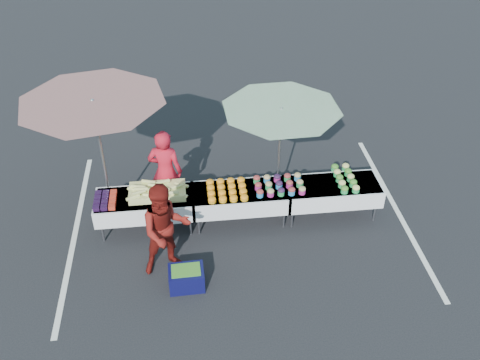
{
  "coord_description": "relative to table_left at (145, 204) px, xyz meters",
  "views": [
    {
      "loc": [
        -0.9,
        -7.96,
        6.95
      ],
      "look_at": [
        0.0,
        0.0,
        1.0
      ],
      "focal_mm": 40.0,
      "sensor_mm": 36.0,
      "label": 1
    }
  ],
  "objects": [
    {
      "name": "ground",
      "position": [
        1.8,
        0.0,
        -0.58
      ],
      "size": [
        80.0,
        80.0,
        0.0
      ],
      "primitive_type": "plane",
      "color": "black"
    },
    {
      "name": "vendor",
      "position": [
        0.41,
        0.55,
        0.33
      ],
      "size": [
        0.75,
        0.58,
        1.82
      ],
      "primitive_type": "imported",
      "rotation": [
        0.0,
        0.0,
        2.91
      ],
      "color": "red",
      "rests_on": "ground"
    },
    {
      "name": "storage_bin",
      "position": [
        0.7,
        -1.6,
        -0.38
      ],
      "size": [
        0.61,
        0.45,
        0.39
      ],
      "rotation": [
        0.0,
        0.0,
        0.03
      ],
      "color": "#0B0C3A",
      "rests_on": "ground"
    },
    {
      "name": "stripe_left",
      "position": [
        -1.4,
        0.0,
        -0.58
      ],
      "size": [
        0.1,
        5.0,
        0.0
      ],
      "primitive_type": "cube",
      "color": "silver",
      "rests_on": "ground"
    },
    {
      "name": "stripe_right",
      "position": [
        5.0,
        0.0,
        -0.58
      ],
      "size": [
        0.1,
        5.0,
        0.0
      ],
      "primitive_type": "cube",
      "color": "silver",
      "rests_on": "ground"
    },
    {
      "name": "carrot_bowls",
      "position": [
        1.55,
        -0.01,
        0.22
      ],
      "size": [
        0.75,
        0.69,
        0.11
      ],
      "color": "orange",
      "rests_on": "table_center"
    },
    {
      "name": "customer",
      "position": [
        0.41,
        -1.12,
        0.32
      ],
      "size": [
        1.01,
        0.87,
        1.8
      ],
      "primitive_type": "imported",
      "rotation": [
        0.0,
        0.0,
        0.24
      ],
      "color": "maroon",
      "rests_on": "ground"
    },
    {
      "name": "table_center",
      "position": [
        1.8,
        0.0,
        0.0
      ],
      "size": [
        1.86,
        0.81,
        0.75
      ],
      "color": "white",
      "rests_on": "ground"
    },
    {
      "name": "corn_pile",
      "position": [
        0.25,
        0.04,
        0.26
      ],
      "size": [
        1.16,
        0.57,
        0.26
      ],
      "color": "#D0D36C",
      "rests_on": "table_left"
    },
    {
      "name": "umbrella_right",
      "position": [
        2.6,
        0.4,
        1.48
      ],
      "size": [
        2.95,
        2.95,
        2.28
      ],
      "rotation": [
        0.0,
        0.0,
        0.43
      ],
      "color": "black",
      "rests_on": "ground"
    },
    {
      "name": "umbrella_left",
      "position": [
        -0.7,
        0.4,
        1.81
      ],
      "size": [
        3.05,
        3.05,
        2.64
      ],
      "rotation": [
        0.0,
        0.0,
        -0.2
      ],
      "color": "black",
      "rests_on": "ground"
    },
    {
      "name": "table_right",
      "position": [
        3.6,
        0.0,
        0.0
      ],
      "size": [
        1.86,
        0.81,
        0.75
      ],
      "color": "white",
      "rests_on": "ground"
    },
    {
      "name": "table_left",
      "position": [
        0.0,
        0.0,
        0.0
      ],
      "size": [
        1.86,
        0.81,
        0.75
      ],
      "color": "white",
      "rests_on": "ground"
    },
    {
      "name": "potato_cups",
      "position": [
        2.55,
        0.0,
        0.25
      ],
      "size": [
        0.94,
        0.58,
        0.16
      ],
      "color": "#287BBB",
      "rests_on": "table_right"
    },
    {
      "name": "bean_baskets",
      "position": [
        3.86,
        0.08,
        0.24
      ],
      "size": [
        0.36,
        0.86,
        0.15
      ],
      "color": "green",
      "rests_on": "table_right"
    },
    {
      "name": "plastic_bags",
      "position": [
        0.3,
        -0.3,
        0.19
      ],
      "size": [
        0.3,
        0.25,
        0.05
      ],
      "primitive_type": "cube",
      "color": "white",
      "rests_on": "table_left"
    },
    {
      "name": "berry_punnets",
      "position": [
        -0.71,
        -0.06,
        0.21
      ],
      "size": [
        0.4,
        0.54,
        0.08
      ],
      "color": "black",
      "rests_on": "table_left"
    }
  ]
}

